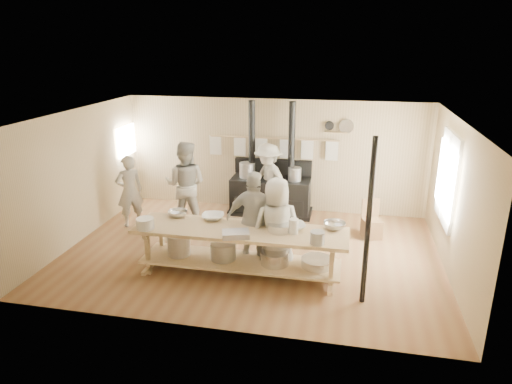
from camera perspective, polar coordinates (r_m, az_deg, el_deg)
ground at (r=8.80m, az=-0.58°, el=-7.49°), size 7.00×7.00×0.00m
room_shell at (r=8.22m, az=-0.61°, el=2.74°), size 7.00×7.00×7.00m
window_right at (r=8.84m, az=22.86°, el=1.55°), size 0.09×1.50×1.65m
left_opening at (r=11.24m, az=-15.90°, el=6.19°), size 0.00×0.90×0.90m
stove at (r=10.53m, az=1.83°, el=0.02°), size 1.90×0.75×2.60m
towel_rail at (r=10.52m, az=2.19°, el=5.89°), size 3.00×0.04×0.47m
back_wall_shelf at (r=10.33m, az=10.35°, el=7.86°), size 0.63×0.14×0.32m
prep_table at (r=7.79m, az=-2.07°, el=-6.87°), size 3.60×0.90×0.85m
support_post at (r=6.88m, az=13.86°, el=-3.86°), size 0.08×0.08×2.60m
cook_far_left at (r=10.12m, az=-15.52°, el=0.11°), size 0.68×0.66×1.57m
cook_left at (r=9.79m, az=-8.80°, el=0.91°), size 0.94×0.75×1.87m
cook_center at (r=7.74m, az=2.60°, el=-4.36°), size 0.97×0.81×1.70m
cook_right at (r=7.89m, az=-0.15°, el=-3.63°), size 1.07×0.53×1.76m
cook_by_window at (r=10.28m, az=1.50°, el=1.46°), size 1.25×1.16×1.69m
chair at (r=9.64m, az=14.23°, el=-4.20°), size 0.45×0.45×0.78m
bowl_white_a at (r=8.07m, az=-5.40°, el=-3.09°), size 0.45×0.45×0.10m
bowl_steel_a at (r=8.27m, az=-9.76°, el=-2.68°), size 0.47×0.47×0.11m
bowl_white_b at (r=7.67m, az=4.79°, el=-4.28°), size 0.47×0.47×0.09m
bowl_steel_b at (r=7.74m, az=9.79°, el=-4.15°), size 0.45×0.45×0.12m
roasting_pan at (r=7.34m, az=-2.55°, el=-5.29°), size 0.50×0.40×0.10m
mixing_bowl_large at (r=7.56m, az=2.99°, el=-4.40°), size 0.52×0.52×0.13m
bucket_galv at (r=7.13m, az=7.67°, el=-5.69°), size 0.23×0.23×0.21m
deep_bowl_enamel at (r=7.85m, az=-13.67°, el=-3.85°), size 0.34×0.34×0.18m
pitcher at (r=7.46m, az=4.71°, el=-4.28°), size 0.20×0.20×0.25m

